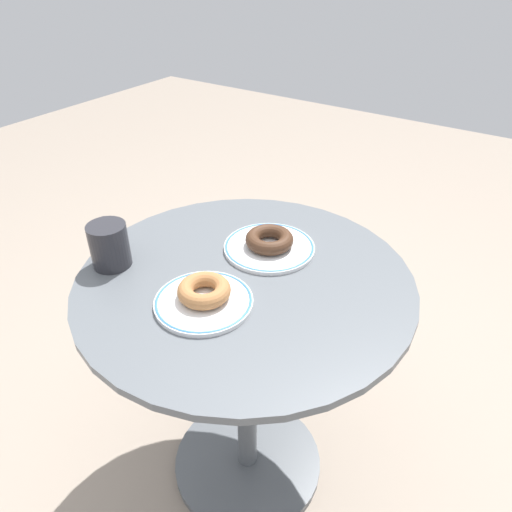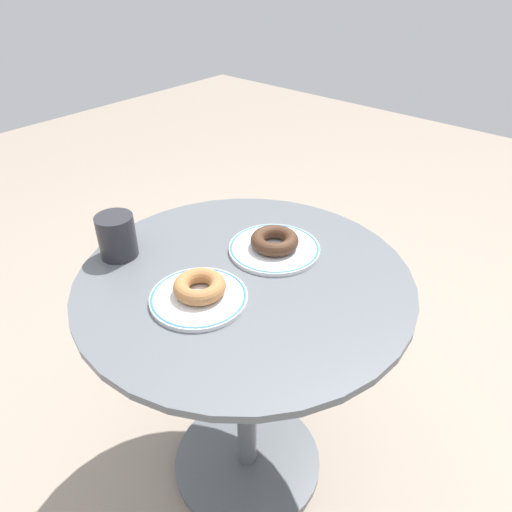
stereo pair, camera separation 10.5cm
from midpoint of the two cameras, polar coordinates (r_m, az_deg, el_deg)
name	(u,v)px [view 1 (the left image)]	position (r m, az deg, el deg)	size (l,w,h in m)	color
ground_plane	(248,465)	(1.62, -3.02, -23.73)	(7.00, 7.00, 0.02)	gray
cafe_table	(246,354)	(1.24, -3.69, -11.74)	(0.76, 0.76, 0.72)	#565B60
plate_left	(204,301)	(1.01, -9.27, -5.49)	(0.21, 0.21, 0.01)	white
plate_right	(269,247)	(1.16, -0.99, 0.98)	(0.22, 0.22, 0.01)	white
donut_cinnamon	(204,290)	(1.00, -9.23, -4.18)	(0.11, 0.11, 0.03)	#A36B3D
donut_chocolate	(269,239)	(1.15, -1.00, 1.91)	(0.12, 0.12, 0.03)	#422819
coffee_mug	(109,244)	(1.15, -19.67, 1.25)	(0.10, 0.12, 0.10)	#28282D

